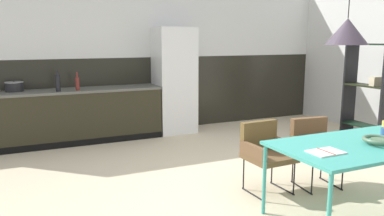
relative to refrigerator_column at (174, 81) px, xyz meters
The scene contains 15 objects.
ground_plane 3.22m from the refrigerator_column, 96.48° to the right, with size 9.69×9.69×0.00m, color beige.
back_wall_splashback_dark 0.57m from the refrigerator_column, 133.95° to the left, with size 7.45×0.12×1.36m, color black.
back_wall_panel_upper 1.20m from the refrigerator_column, 133.95° to the left, with size 7.45×0.12×1.36m, color silver.
kitchen_counter 2.20m from the refrigerator_column, behind, with size 3.59×0.63×0.88m.
refrigerator_column is the anchor object (origin of this frame).
dining_table 3.95m from the refrigerator_column, 84.38° to the right, with size 1.80×0.92×0.73m.
armchair_far_side 3.04m from the refrigerator_column, 92.27° to the right, with size 0.51×0.49×0.77m.
armchair_head_of_table 3.17m from the refrigerator_column, 80.73° to the right, with size 0.53×0.52×0.77m.
fruit_bowl 4.04m from the refrigerator_column, 84.22° to the right, with size 0.28×0.28×0.06m.
open_book 4.03m from the refrigerator_column, 93.13° to the right, with size 0.29×0.21×0.02m.
cooking_pot 2.64m from the refrigerator_column, behind, with size 0.28×0.28×0.17m.
bottle_oil_tall 2.02m from the refrigerator_column, behind, with size 0.07×0.07×0.32m.
bottle_wine_green 1.73m from the refrigerator_column, behind, with size 0.06×0.06×0.29m.
open_shelf_unit 3.30m from the refrigerator_column, 35.22° to the right, with size 0.30×0.80×1.70m.
pendant_lamp_over_table_near 4.00m from the refrigerator_column, 89.61° to the right, with size 0.36×0.36×1.04m.
Camera 1 is at (-2.20, -3.33, 1.68)m, focal length 35.61 mm.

